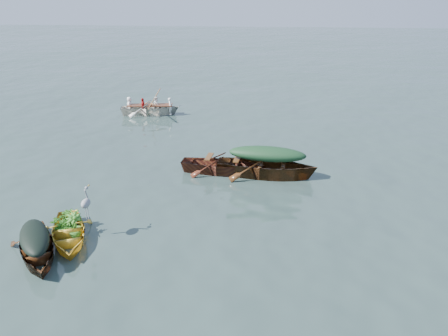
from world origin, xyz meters
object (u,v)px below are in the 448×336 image
object	(u,v)px
yellow_dinghy	(69,240)
green_tarp_boat	(266,177)
open_wooden_boat	(223,173)
rowed_boat	(151,115)
heron	(86,208)
dark_covered_boat	(38,256)

from	to	relation	value
yellow_dinghy	green_tarp_boat	xyz separation A→B (m)	(5.26, 4.92, 0.00)
yellow_dinghy	open_wooden_boat	xyz separation A→B (m)	(3.66, 5.07, 0.00)
rowed_boat	heron	world-z (taller)	heron
dark_covered_boat	heron	world-z (taller)	heron
green_tarp_boat	heron	distance (m)	6.72
open_wooden_boat	rowed_boat	size ratio (longest dim) A/B	1.00
green_tarp_boat	open_wooden_boat	distance (m)	1.60
heron	rowed_boat	bearing A→B (deg)	72.33
dark_covered_boat	green_tarp_boat	distance (m)	8.10
yellow_dinghy	green_tarp_boat	size ratio (longest dim) A/B	0.61
rowed_boat	heron	bearing A→B (deg)	178.49
dark_covered_boat	rowed_boat	distance (m)	13.47
green_tarp_boat	dark_covered_boat	bearing A→B (deg)	140.26
yellow_dinghy	heron	xyz separation A→B (m)	(0.48, 0.28, 0.87)
open_wooden_boat	rowed_boat	distance (m)	8.95
rowed_boat	yellow_dinghy	bearing A→B (deg)	176.20
open_wooden_boat	heron	bearing A→B (deg)	151.58
green_tarp_boat	heron	size ratio (longest dim) A/B	5.45
rowed_boat	heron	xyz separation A→B (m)	(1.58, -12.37, 0.87)
yellow_dinghy	green_tarp_boat	bearing A→B (deg)	18.18
rowed_boat	open_wooden_boat	bearing A→B (deg)	-156.66
dark_covered_boat	green_tarp_boat	world-z (taller)	green_tarp_boat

